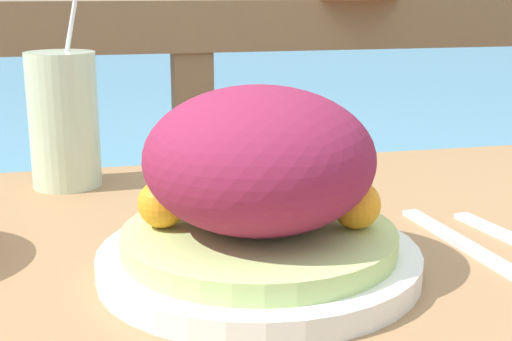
# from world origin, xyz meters

# --- Properties ---
(railing_fence) EXTENTS (2.80, 0.08, 0.96)m
(railing_fence) POSITION_xyz_m (0.00, 0.73, 0.73)
(railing_fence) COLOR brown
(railing_fence) RESTS_ON ground_plane
(sea_backdrop) EXTENTS (12.00, 4.00, 0.46)m
(sea_backdrop) POSITION_xyz_m (0.00, 3.23, 0.23)
(sea_backdrop) COLOR #568EA8
(sea_backdrop) RESTS_ON ground_plane
(salad_plate) EXTENTS (0.27, 0.27, 0.15)m
(salad_plate) POSITION_xyz_m (-0.05, -0.03, 0.82)
(salad_plate) COLOR white
(salad_plate) RESTS_ON patio_table
(drink_glass) EXTENTS (0.08, 0.08, 0.25)m
(drink_glass) POSITION_xyz_m (-0.21, 0.28, 0.84)
(drink_glass) COLOR beige
(drink_glass) RESTS_ON patio_table
(fork) EXTENTS (0.03, 0.18, 0.00)m
(fork) POSITION_xyz_m (0.14, -0.01, 0.76)
(fork) COLOR silver
(fork) RESTS_ON patio_table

